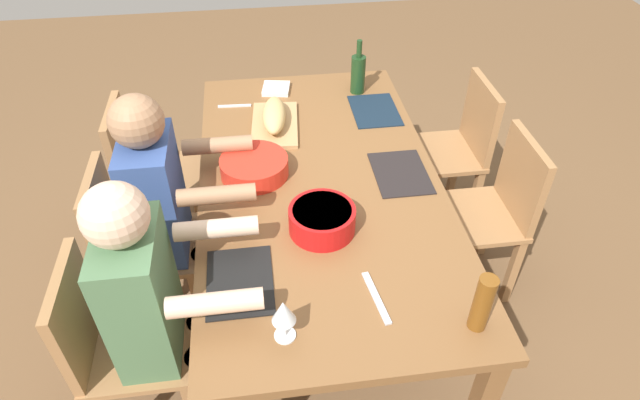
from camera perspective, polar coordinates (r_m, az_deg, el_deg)
name	(u,v)px	position (r m, az deg, el deg)	size (l,w,h in m)	color
ground_plane	(320,292)	(2.84, 0.00, -9.74)	(8.00, 8.00, 0.00)	brown
dining_table	(320,194)	(2.36, 0.00, 0.67)	(1.93, 1.03, 0.74)	brown
chair_near_center	(494,208)	(2.70, 17.87, -0.82)	(0.40, 0.40, 0.85)	#9E7044
chair_far_center	(134,242)	(2.54, -19.07, -4.17)	(0.40, 0.40, 0.85)	#9E7044
diner_far_center	(167,201)	(2.37, -15.85, -0.12)	(0.41, 0.53, 1.20)	#2D2D38
chair_far_right	(147,170)	(2.94, -17.84, 3.02)	(0.40, 0.40, 0.85)	#9E7044
chair_far_left	(116,342)	(2.20, -20.76, -13.81)	(0.40, 0.40, 0.85)	#9E7044
diner_far_left	(155,299)	(1.99, -17.03, -9.97)	(0.41, 0.53, 1.20)	#2D2D38
chair_near_right	(457,145)	(3.08, 14.29, 5.62)	(0.40, 0.40, 0.85)	#9E7044
serving_bowl_fruit	(254,166)	(2.34, -6.97, 3.61)	(0.29, 0.29, 0.08)	red
serving_bowl_pasta	(322,218)	(2.05, 0.22, -1.95)	(0.26, 0.26, 0.10)	red
cutting_board	(275,125)	(2.67, -4.80, 7.92)	(0.40, 0.22, 0.02)	tan
bread_loaf	(274,115)	(2.64, -4.86, 8.93)	(0.32, 0.11, 0.09)	tan
wine_bottle	(358,73)	(2.92, 4.04, 13.22)	(0.08, 0.08, 0.29)	#193819
beer_bottle	(482,303)	(1.77, 16.79, -10.41)	(0.06, 0.06, 0.22)	brown
wine_glass	(284,313)	(1.67, -3.88, -11.82)	(0.08, 0.08, 0.17)	silver
placemat_near_center	(400,173)	(2.38, 8.49, 2.84)	(0.32, 0.23, 0.01)	black
fork_far_right	(235,106)	(2.86, -9.01, 9.79)	(0.02, 0.17, 0.01)	silver
placemat_far_left	(240,281)	(1.92, -8.46, -8.51)	(0.32, 0.23, 0.01)	black
placemat_near_right	(375,110)	(2.80, 5.79, 9.40)	(0.32, 0.23, 0.01)	#142333
carving_knife	(376,298)	(1.86, 5.96, -10.21)	(0.23, 0.02, 0.01)	silver
napkin_stack	(276,89)	(2.98, -4.66, 11.65)	(0.14, 0.14, 0.02)	white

